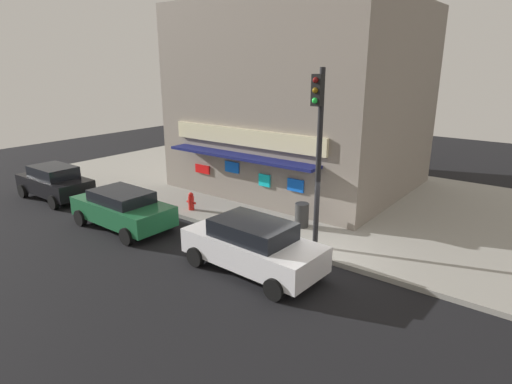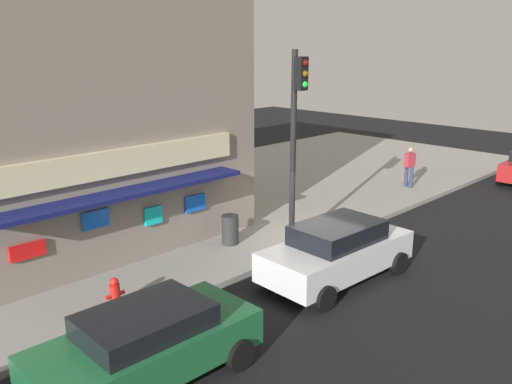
{
  "view_description": "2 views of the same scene",
  "coord_description": "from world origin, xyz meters",
  "px_view_note": "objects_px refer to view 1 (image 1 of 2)",
  "views": [
    {
      "loc": [
        6.33,
        -11.28,
        6.23
      ],
      "look_at": [
        -2.64,
        0.42,
        1.73
      ],
      "focal_mm": 29.84,
      "sensor_mm": 36.0,
      "label": 1
    },
    {
      "loc": [
        -12.15,
        -9.8,
        6.27
      ],
      "look_at": [
        -1.84,
        0.55,
        2.18
      ],
      "focal_mm": 37.44,
      "sensor_mm": 36.0,
      "label": 2
    }
  ],
  "objects_px": {
    "parked_car_white": "(253,245)",
    "parked_car_green": "(122,208)",
    "fire_hydrant": "(191,201)",
    "trash_can": "(302,215)",
    "parked_car_black": "(55,182)",
    "traffic_light": "(318,138)"
  },
  "relations": [
    {
      "from": "parked_car_white",
      "to": "parked_car_green",
      "type": "bearing_deg",
      "value": -177.9
    },
    {
      "from": "fire_hydrant",
      "to": "trash_can",
      "type": "height_order",
      "value": "trash_can"
    },
    {
      "from": "fire_hydrant",
      "to": "parked_car_green",
      "type": "height_order",
      "value": "parked_car_green"
    },
    {
      "from": "parked_car_black",
      "to": "parked_car_green",
      "type": "relative_size",
      "value": 0.93
    },
    {
      "from": "fire_hydrant",
      "to": "trash_can",
      "type": "distance_m",
      "value": 4.94
    },
    {
      "from": "traffic_light",
      "to": "parked_car_black",
      "type": "distance_m",
      "value": 13.37
    },
    {
      "from": "fire_hydrant",
      "to": "parked_car_black",
      "type": "relative_size",
      "value": 0.19
    },
    {
      "from": "fire_hydrant",
      "to": "parked_car_black",
      "type": "distance_m",
      "value": 7.09
    },
    {
      "from": "trash_can",
      "to": "parked_car_black",
      "type": "distance_m",
      "value": 12.01
    },
    {
      "from": "traffic_light",
      "to": "parked_car_black",
      "type": "height_order",
      "value": "traffic_light"
    },
    {
      "from": "parked_car_black",
      "to": "parked_car_white",
      "type": "bearing_deg",
      "value": -0.42
    },
    {
      "from": "traffic_light",
      "to": "parked_car_white",
      "type": "distance_m",
      "value": 3.94
    },
    {
      "from": "trash_can",
      "to": "parked_car_green",
      "type": "bearing_deg",
      "value": -145.3
    },
    {
      "from": "parked_car_white",
      "to": "parked_car_black",
      "type": "xyz_separation_m",
      "value": [
        -11.96,
        0.09,
        -0.03
      ]
    },
    {
      "from": "fire_hydrant",
      "to": "parked_car_green",
      "type": "bearing_deg",
      "value": -108.93
    },
    {
      "from": "trash_can",
      "to": "parked_car_black",
      "type": "height_order",
      "value": "parked_car_black"
    },
    {
      "from": "trash_can",
      "to": "parked_car_white",
      "type": "relative_size",
      "value": 0.2
    },
    {
      "from": "trash_can",
      "to": "parked_car_green",
      "type": "relative_size",
      "value": 0.21
    },
    {
      "from": "parked_car_white",
      "to": "parked_car_black",
      "type": "distance_m",
      "value": 11.96
    },
    {
      "from": "parked_car_green",
      "to": "parked_car_black",
      "type": "bearing_deg",
      "value": 176.82
    },
    {
      "from": "trash_can",
      "to": "parked_car_white",
      "type": "xyz_separation_m",
      "value": [
        0.52,
        -3.74,
        0.21
      ]
    },
    {
      "from": "trash_can",
      "to": "parked_car_white",
      "type": "bearing_deg",
      "value": -82.08
    }
  ]
}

